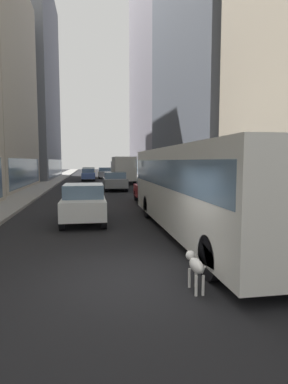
{
  "coord_description": "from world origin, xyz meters",
  "views": [
    {
      "loc": [
        -0.89,
        -6.81,
        2.59
      ],
      "look_at": [
        1.12,
        5.11,
        1.4
      ],
      "focal_mm": 29.56,
      "sensor_mm": 36.0,
      "label": 1
    }
  ],
  "objects_px": {
    "transit_bus": "(198,184)",
    "car_grey_wagon": "(115,181)",
    "car_white_van": "(84,203)",
    "box_truck": "(123,169)",
    "car_blue_hatchback": "(88,174)",
    "car_yellow_taxi": "(89,172)",
    "pedestrian_with_handbag": "(261,201)",
    "car_silver_sedan": "(105,173)",
    "pedestrian_in_coat": "(262,205)",
    "dalmatian_dog": "(195,265)",
    "car_red_coupe": "(152,190)"
  },
  "relations": [
    {
      "from": "transit_bus",
      "to": "car_grey_wagon",
      "type": "distance_m",
      "value": 17.53
    },
    {
      "from": "car_white_van",
      "to": "box_truck",
      "type": "distance_m",
      "value": 23.49
    },
    {
      "from": "car_grey_wagon",
      "to": "box_truck",
      "type": "xyz_separation_m",
      "value": [
        1.6,
        8.79,
        0.84
      ]
    },
    {
      "from": "car_blue_hatchback",
      "to": "car_grey_wagon",
      "type": "bearing_deg",
      "value": -80.64
    },
    {
      "from": "car_grey_wagon",
      "to": "car_blue_hatchback",
      "type": "distance_m",
      "value": 14.76
    },
    {
      "from": "transit_bus",
      "to": "car_blue_hatchback",
      "type": "height_order",
      "value": "transit_bus"
    },
    {
      "from": "transit_bus",
      "to": "car_blue_hatchback",
      "type": "bearing_deg",
      "value": 97.13
    },
    {
      "from": "transit_bus",
      "to": "car_white_van",
      "type": "xyz_separation_m",
      "value": [
        -4.0,
        3.09,
        -0.96
      ]
    },
    {
      "from": "car_grey_wagon",
      "to": "car_yellow_taxi",
      "type": "xyz_separation_m",
      "value": [
        -2.4,
        21.66,
        -0.0
      ]
    },
    {
      "from": "pedestrian_with_handbag",
      "to": "car_white_van",
      "type": "bearing_deg",
      "value": 162.13
    },
    {
      "from": "car_yellow_taxi",
      "to": "car_silver_sedan",
      "type": "bearing_deg",
      "value": -33.56
    },
    {
      "from": "transit_bus",
      "to": "car_silver_sedan",
      "type": "bearing_deg",
      "value": 92.44
    },
    {
      "from": "car_grey_wagon",
      "to": "car_white_van",
      "type": "distance_m",
      "value": 14.54
    },
    {
      "from": "transit_bus",
      "to": "car_yellow_taxi",
      "type": "distance_m",
      "value": 39.3
    },
    {
      "from": "car_white_van",
      "to": "pedestrian_in_coat",
      "type": "xyz_separation_m",
      "value": [
        6.41,
        -3.16,
        0.19
      ]
    },
    {
      "from": "car_white_van",
      "to": "dalmatian_dog",
      "type": "distance_m",
      "value": 8.06
    },
    {
      "from": "car_white_van",
      "to": "car_silver_sedan",
      "type": "height_order",
      "value": "same"
    },
    {
      "from": "transit_bus",
      "to": "box_truck",
      "type": "height_order",
      "value": "same"
    },
    {
      "from": "car_red_coupe",
      "to": "pedestrian_in_coat",
      "type": "height_order",
      "value": "pedestrian_in_coat"
    },
    {
      "from": "car_red_coupe",
      "to": "dalmatian_dog",
      "type": "xyz_separation_m",
      "value": [
        -1.66,
        -13.05,
        -0.31
      ]
    },
    {
      "from": "car_white_van",
      "to": "car_blue_hatchback",
      "type": "bearing_deg",
      "value": 90.0
    },
    {
      "from": "box_truck",
      "to": "car_yellow_taxi",
      "type": "bearing_deg",
      "value": 107.26
    },
    {
      "from": "car_blue_hatchback",
      "to": "pedestrian_in_coat",
      "type": "xyz_separation_m",
      "value": [
        6.41,
        -32.06,
        0.19
      ]
    },
    {
      "from": "car_red_coupe",
      "to": "car_blue_hatchback",
      "type": "xyz_separation_m",
      "value": [
        -4.0,
        23.56,
        0.0
      ]
    },
    {
      "from": "transit_bus",
      "to": "car_blue_hatchback",
      "type": "xyz_separation_m",
      "value": [
        -4.0,
        31.99,
        -0.95
      ]
    },
    {
      "from": "car_red_coupe",
      "to": "pedestrian_with_handbag",
      "type": "height_order",
      "value": "pedestrian_with_handbag"
    },
    {
      "from": "car_grey_wagon",
      "to": "pedestrian_in_coat",
      "type": "distance_m",
      "value": 17.95
    },
    {
      "from": "transit_bus",
      "to": "dalmatian_dog",
      "type": "height_order",
      "value": "transit_bus"
    },
    {
      "from": "car_yellow_taxi",
      "to": "box_truck",
      "type": "distance_m",
      "value": 13.5
    },
    {
      "from": "car_red_coupe",
      "to": "pedestrian_with_handbag",
      "type": "distance_m",
      "value": 8.11
    },
    {
      "from": "car_blue_hatchback",
      "to": "pedestrian_in_coat",
      "type": "distance_m",
      "value": 32.69
    },
    {
      "from": "car_grey_wagon",
      "to": "car_yellow_taxi",
      "type": "distance_m",
      "value": 21.79
    },
    {
      "from": "car_red_coupe",
      "to": "car_grey_wagon",
      "type": "xyz_separation_m",
      "value": [
        -1.6,
        9.0,
        0.0
      ]
    },
    {
      "from": "pedestrian_in_coat",
      "to": "car_blue_hatchback",
      "type": "bearing_deg",
      "value": 101.31
    },
    {
      "from": "transit_bus",
      "to": "car_white_van",
      "type": "height_order",
      "value": "transit_bus"
    },
    {
      "from": "car_white_van",
      "to": "car_yellow_taxi",
      "type": "height_order",
      "value": "same"
    },
    {
      "from": "car_silver_sedan",
      "to": "pedestrian_with_handbag",
      "type": "relative_size",
      "value": 2.78
    },
    {
      "from": "dalmatian_dog",
      "to": "car_yellow_taxi",
      "type": "bearing_deg",
      "value": 93.06
    },
    {
      "from": "car_red_coupe",
      "to": "pedestrian_with_handbag",
      "type": "relative_size",
      "value": 2.32
    },
    {
      "from": "car_grey_wagon",
      "to": "box_truck",
      "type": "bearing_deg",
      "value": 79.68
    },
    {
      "from": "car_white_van",
      "to": "dalmatian_dog",
      "type": "xyz_separation_m",
      "value": [
        2.34,
        -7.71,
        -0.31
      ]
    },
    {
      "from": "transit_bus",
      "to": "car_silver_sedan",
      "type": "xyz_separation_m",
      "value": [
        -1.6,
        37.5,
        -0.95
      ]
    },
    {
      "from": "car_white_van",
      "to": "dalmatian_dog",
      "type": "relative_size",
      "value": 4.32
    },
    {
      "from": "car_grey_wagon",
      "to": "dalmatian_dog",
      "type": "height_order",
      "value": "car_grey_wagon"
    },
    {
      "from": "car_red_coupe",
      "to": "car_grey_wagon",
      "type": "distance_m",
      "value": 9.14
    },
    {
      "from": "car_red_coupe",
      "to": "box_truck",
      "type": "height_order",
      "value": "box_truck"
    },
    {
      "from": "car_red_coupe",
      "to": "pedestrian_in_coat",
      "type": "xyz_separation_m",
      "value": [
        2.41,
        -8.5,
        0.19
      ]
    },
    {
      "from": "car_silver_sedan",
      "to": "box_truck",
      "type": "bearing_deg",
      "value": -81.93
    },
    {
      "from": "car_red_coupe",
      "to": "pedestrian_in_coat",
      "type": "distance_m",
      "value": 8.83
    },
    {
      "from": "car_white_van",
      "to": "car_yellow_taxi",
      "type": "bearing_deg",
      "value": 90.0
    }
  ]
}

